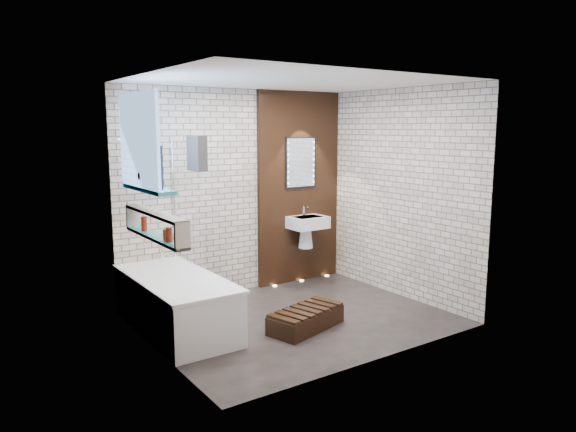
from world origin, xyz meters
TOP-DOWN VIEW (x-y plane):
  - ground at (0.00, 0.00)m, footprint 3.20×3.20m
  - room_shell at (0.00, 0.00)m, footprint 3.24×3.20m
  - walnut_panel at (0.95, 1.27)m, footprint 1.30×0.06m
  - clerestory_window at (-1.57, 0.35)m, footprint 0.18×1.00m
  - display_niche at (-1.53, 0.15)m, footprint 0.14×1.30m
  - bathtub at (-1.22, 0.45)m, footprint 0.79×1.74m
  - bath_screen at (-0.87, 0.89)m, footprint 0.01×0.78m
  - towel at (-0.87, 0.60)m, footprint 0.11×0.29m
  - shower_head at (-1.30, 0.95)m, footprint 0.18×0.18m
  - washbasin at (0.95, 1.07)m, footprint 0.50×0.36m
  - led_mirror at (0.95, 1.23)m, footprint 0.50×0.02m
  - walnut_step at (-0.08, -0.30)m, footprint 0.94×0.61m
  - niche_bottles at (-1.53, 0.03)m, footprint 0.06×0.86m
  - sill_vases at (-1.50, 0.37)m, footprint 0.22×0.64m
  - floor_uplights at (0.95, 1.20)m, footprint 0.96×0.06m

SIDE VIEW (x-z plane):
  - ground at x=0.00m, z-range 0.00..0.00m
  - floor_uplights at x=0.95m, z-range 0.00..0.01m
  - walnut_step at x=-0.08m, z-range 0.00..0.19m
  - bathtub at x=-1.22m, z-range -0.06..0.64m
  - washbasin at x=0.95m, z-range 0.50..1.08m
  - niche_bottles at x=-1.53m, z-range 1.09..1.24m
  - display_niche at x=-1.53m, z-range 1.07..1.33m
  - bath_screen at x=-0.87m, z-range 0.58..1.98m
  - walnut_panel at x=0.95m, z-range 0.00..2.60m
  - room_shell at x=0.00m, z-range 0.00..2.60m
  - led_mirror at x=0.95m, z-range 1.30..2.00m
  - sill_vases at x=-1.50m, z-range 1.47..1.87m
  - towel at x=-0.87m, z-range 1.66..2.04m
  - clerestory_window at x=-1.57m, z-range 1.43..2.37m
  - shower_head at x=-1.30m, z-range 1.99..2.01m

